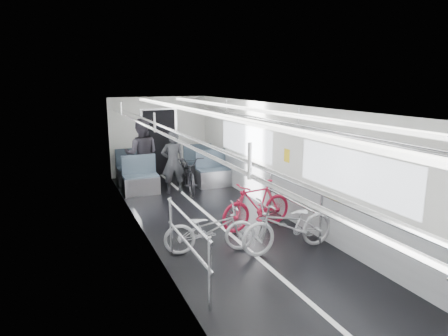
% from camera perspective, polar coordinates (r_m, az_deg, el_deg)
% --- Properties ---
extents(car_shell, '(3.02, 14.01, 2.41)m').
position_cam_1_polar(car_shell, '(7.57, 0.29, -0.95)').
color(car_shell, black).
rests_on(car_shell, ground).
extents(bike_left_far, '(1.65, 0.86, 0.83)m').
position_cam_1_polar(bike_left_far, '(6.84, -2.00, -8.71)').
color(bike_left_far, '#B7B7BC').
rests_on(bike_left_far, floor).
extents(bike_right_mid, '(1.79, 0.66, 0.93)m').
position_cam_1_polar(bike_right_mid, '(6.95, 9.29, -8.05)').
color(bike_right_mid, '#A4A5A9').
rests_on(bike_right_mid, floor).
extents(bike_right_far, '(1.65, 0.67, 0.96)m').
position_cam_1_polar(bike_right_far, '(7.91, 4.73, -5.27)').
color(bike_right_far, '#A2132E').
rests_on(bike_right_far, floor).
extents(bike_aisle, '(0.92, 1.97, 0.99)m').
position_cam_1_polar(bike_aisle, '(10.55, -5.19, -0.69)').
color(bike_aisle, black).
rests_on(bike_aisle, floor).
extents(person_standing, '(0.62, 0.42, 1.63)m').
position_cam_1_polar(person_standing, '(10.37, -7.31, 0.83)').
color(person_standing, black).
rests_on(person_standing, floor).
extents(person_seated, '(1.09, 0.96, 1.90)m').
position_cam_1_polar(person_seated, '(10.91, -11.66, 1.97)').
color(person_seated, '#2A262D').
rests_on(person_seated, floor).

